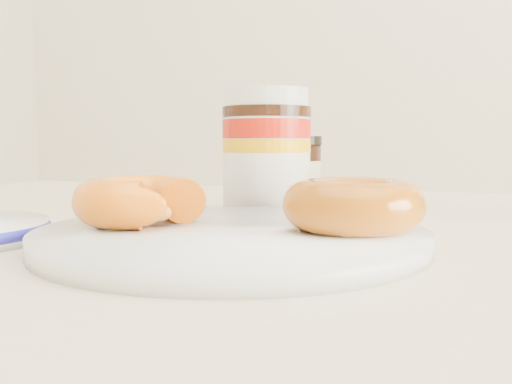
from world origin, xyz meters
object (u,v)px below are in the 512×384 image
(dining_table, at_px, (364,339))
(nutella_jar, at_px, (267,147))
(donut_bitten, at_px, (140,201))
(dark_jar, at_px, (298,174))
(plate, at_px, (232,237))
(donut_whole, at_px, (353,205))

(dining_table, distance_m, nutella_jar, 0.22)
(donut_bitten, bearing_deg, dining_table, 6.65)
(dining_table, distance_m, donut_bitten, 0.21)
(nutella_jar, relative_size, dark_jar, 1.59)
(dining_table, height_order, dark_jar, dark_jar)
(dining_table, bearing_deg, donut_bitten, -152.16)
(plate, distance_m, donut_whole, 0.09)
(nutella_jar, bearing_deg, donut_whole, -53.91)
(donut_bitten, height_order, nutella_jar, nutella_jar)
(nutella_jar, height_order, dark_jar, nutella_jar)
(donut_whole, bearing_deg, plate, -166.65)
(nutella_jar, bearing_deg, dining_table, -41.72)
(dining_table, xyz_separation_m, nutella_jar, (-0.12, 0.11, 0.15))
(plate, distance_m, nutella_jar, 0.20)
(plate, distance_m, dark_jar, 0.22)
(dark_jar, bearing_deg, plate, -86.32)
(dark_jar, bearing_deg, dining_table, -56.34)
(donut_bitten, bearing_deg, dark_jar, 54.47)
(dining_table, relative_size, donut_whole, 14.32)
(plate, xyz_separation_m, dark_jar, (-0.01, 0.22, 0.03))
(dining_table, bearing_deg, donut_whole, -89.53)
(dining_table, xyz_separation_m, plate, (-0.08, -0.08, 0.09))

